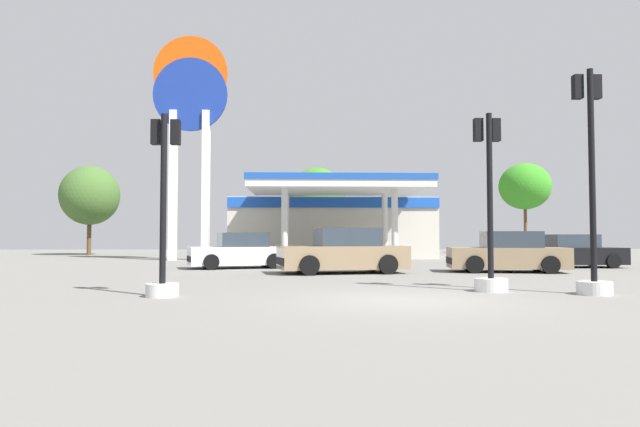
% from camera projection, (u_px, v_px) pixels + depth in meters
% --- Properties ---
extents(ground_plane, '(90.00, 90.00, 0.00)m').
position_uv_depth(ground_plane, '(405.00, 301.00, 11.48)').
color(ground_plane, slate).
rests_on(ground_plane, ground).
extents(gas_station, '(12.39, 12.50, 4.35)m').
position_uv_depth(gas_station, '(332.00, 225.00, 34.32)').
color(gas_station, beige).
rests_on(gas_station, ground).
extents(station_pole_sign, '(4.19, 0.56, 12.76)m').
position_uv_depth(station_pole_sign, '(190.00, 116.00, 31.05)').
color(station_pole_sign, white).
rests_on(station_pole_sign, ground).
extents(car_0, '(4.49, 2.43, 1.53)m').
position_uv_depth(car_0, '(507.00, 254.00, 20.62)').
color(car_0, black).
rests_on(car_0, ground).
extents(car_1, '(4.49, 2.86, 1.49)m').
position_uv_depth(car_1, '(240.00, 252.00, 23.16)').
color(car_1, black).
rests_on(car_1, ground).
extents(car_2, '(4.00, 1.86, 1.42)m').
position_uv_depth(car_2, '(574.00, 252.00, 23.69)').
color(car_2, black).
rests_on(car_2, ground).
extents(car_3, '(4.87, 2.73, 1.65)m').
position_uv_depth(car_3, '(343.00, 253.00, 20.02)').
color(car_3, black).
rests_on(car_3, ground).
extents(traffic_signal_0, '(0.79, 0.79, 4.39)m').
position_uv_depth(traffic_signal_0, '(490.00, 234.00, 13.47)').
color(traffic_signal_0, silver).
rests_on(traffic_signal_0, ground).
extents(traffic_signal_1, '(0.73, 0.73, 4.11)m').
position_uv_depth(traffic_signal_1, '(163.00, 230.00, 12.31)').
color(traffic_signal_1, silver).
rests_on(traffic_signal_1, ground).
extents(traffic_signal_2, '(0.78, 0.78, 5.27)m').
position_uv_depth(traffic_signal_2, '(592.00, 216.00, 12.75)').
color(traffic_signal_2, silver).
rests_on(traffic_signal_2, ground).
extents(tree_0, '(4.14, 4.14, 6.40)m').
position_uv_depth(tree_0, '(90.00, 195.00, 39.30)').
color(tree_0, brown).
rests_on(tree_0, ground).
extents(tree_1, '(4.16, 4.16, 6.42)m').
position_uv_depth(tree_1, '(317.00, 195.00, 40.70)').
color(tree_1, brown).
rests_on(tree_1, ground).
extents(tree_2, '(3.94, 3.94, 7.02)m').
position_uv_depth(tree_2, '(525.00, 187.00, 42.61)').
color(tree_2, brown).
rests_on(tree_2, ground).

